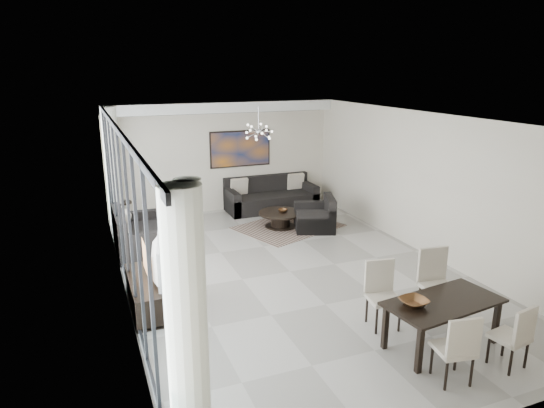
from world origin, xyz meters
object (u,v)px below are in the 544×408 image
coffee_table (280,219)px  tv_console (144,294)px  television (153,261)px  sofa_main (271,198)px  dining_table (443,307)px

coffee_table → tv_console: bearing=-140.4°
tv_console → television: bearing=-19.2°
sofa_main → television: 5.98m
coffee_table → sofa_main: sofa_main is taller
dining_table → coffee_table: bearing=90.5°
coffee_table → tv_console: tv_console is taller
sofa_main → television: bearing=-129.8°
television → dining_table: 4.38m
coffee_table → television: size_ratio=0.96×
coffee_table → sofa_main: size_ratio=0.44×
sofa_main → television: television is taller
coffee_table → sofa_main: 1.57m
sofa_main → coffee_table: bearing=-102.8°
tv_console → coffee_table: bearing=39.6°
coffee_table → dining_table: 5.66m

